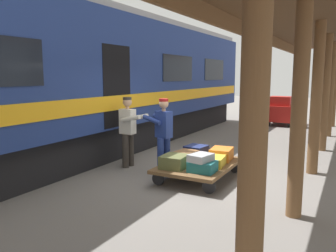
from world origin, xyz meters
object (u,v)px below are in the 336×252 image
at_px(luggage_cart, 199,165).
at_px(suitcase_olive_duffel, 174,162).
at_px(train_car, 72,81).
at_px(suitcase_yellow_case, 213,161).
at_px(suitcase_orange_carryall, 221,154).
at_px(suitcase_gray_aluminum, 201,158).
at_px(baggage_tug, 282,111).
at_px(suitcase_teal_softside, 202,166).
at_px(porter_by_door, 128,129).
at_px(suitcase_navy_fabric, 196,151).
at_px(suitcase_brown_leather, 186,156).
at_px(porter_in_overalls, 163,133).

distance_m(luggage_cart, suitcase_olive_duffel, 0.66).
bearing_deg(train_car, suitcase_yellow_case, 176.80).
bearing_deg(suitcase_orange_carryall, suitcase_gray_aluminum, 88.32).
distance_m(train_car, baggage_tug, 9.93).
distance_m(suitcase_orange_carryall, suitcase_teal_softside, 1.12).
bearing_deg(porter_by_door, suitcase_yellow_case, 177.73).
height_order(suitcase_navy_fabric, baggage_tug, baggage_tug).
bearing_deg(suitcase_yellow_case, baggage_tug, -88.56).
bearing_deg(baggage_tug, suitcase_yellow_case, 91.44).
xyz_separation_m(suitcase_navy_fabric, suitcase_gray_aluminum, (-0.59, 1.13, 0.15)).
xyz_separation_m(suitcase_orange_carryall, suitcase_gray_aluminum, (0.03, 1.13, 0.15)).
bearing_deg(suitcase_orange_carryall, suitcase_brown_leather, 41.91).
relative_size(train_car, suitcase_navy_fabric, 40.27).
relative_size(suitcase_teal_softside, porter_by_door, 0.30).
relative_size(porter_in_overalls, baggage_tug, 0.97).
relative_size(luggage_cart, porter_in_overalls, 1.19).
relative_size(suitcase_yellow_case, porter_by_door, 0.36).
height_order(suitcase_orange_carryall, porter_in_overalls, porter_in_overalls).
bearing_deg(suitcase_teal_softside, suitcase_olive_duffel, 0.00).
bearing_deg(suitcase_gray_aluminum, luggage_cart, -63.98).
distance_m(suitcase_gray_aluminum, porter_in_overalls, 1.38).
distance_m(train_car, suitcase_yellow_case, 4.43).
relative_size(train_car, suitcase_orange_carryall, 32.88).
xyz_separation_m(train_car, suitcase_teal_softside, (-4.11, 0.79, -1.62)).
height_order(luggage_cart, suitcase_gray_aluminum, suitcase_gray_aluminum).
bearing_deg(luggage_cart, suitcase_olive_duffel, 60.88).
distance_m(train_car, suitcase_olive_duffel, 3.92).
distance_m(train_car, porter_in_overalls, 3.10).
relative_size(suitcase_yellow_case, suitcase_olive_duffel, 1.12).
distance_m(luggage_cart, porter_in_overalls, 1.12).
bearing_deg(luggage_cart, train_car, -3.46).
distance_m(suitcase_brown_leather, porter_by_door, 1.66).
distance_m(suitcase_orange_carryall, porter_in_overalls, 1.41).
distance_m(suitcase_brown_leather, suitcase_gray_aluminum, 0.84).
bearing_deg(baggage_tug, suitcase_orange_carryall, 91.53).
relative_size(suitcase_olive_duffel, baggage_tug, 0.31).
distance_m(suitcase_orange_carryall, porter_by_door, 2.30).
distance_m(suitcase_brown_leather, baggage_tug, 9.27).
xyz_separation_m(suitcase_orange_carryall, porter_by_door, (2.21, 0.47, 0.46)).
distance_m(suitcase_olive_duffel, porter_in_overalls, 0.98).
bearing_deg(suitcase_teal_softside, suitcase_yellow_case, -90.00).
xyz_separation_m(suitcase_yellow_case, porter_by_door, (2.21, -0.09, 0.49)).
relative_size(porter_by_door, baggage_tug, 0.97).
xyz_separation_m(suitcase_olive_duffel, suitcase_navy_fabric, (0.00, -1.12, -0.00)).
height_order(luggage_cart, suitcase_navy_fabric, suitcase_navy_fabric).
relative_size(train_car, porter_in_overalls, 11.30).
bearing_deg(suitcase_teal_softside, porter_in_overalls, -26.57).
height_order(luggage_cart, baggage_tug, baggage_tug).
bearing_deg(suitcase_gray_aluminum, suitcase_brown_leather, -44.03).
xyz_separation_m(suitcase_olive_duffel, porter_by_door, (1.58, -0.65, 0.46)).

